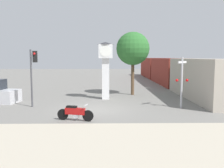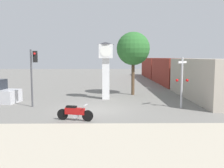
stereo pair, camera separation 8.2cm
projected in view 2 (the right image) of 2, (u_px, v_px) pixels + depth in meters
ground_plane at (96, 110)px, 16.83m from camera, size 120.00×120.00×0.00m
sidewalk_strip at (88, 144)px, 9.96m from camera, size 36.00×6.00×0.10m
motorcycle at (75, 113)px, 13.89m from camera, size 2.07×0.69×0.93m
clock_tower at (106, 61)px, 20.83m from camera, size 1.37×1.37×4.79m
freight_train at (169, 71)px, 32.94m from camera, size 2.80×34.78×3.40m
traffic_light at (33, 68)px, 17.52m from camera, size 0.50×0.35×4.07m
railroad_crossing_signal at (182, 80)px, 17.18m from camera, size 0.90×0.82×3.54m
street_tree at (133, 49)px, 23.08m from camera, size 3.08×3.08×5.87m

